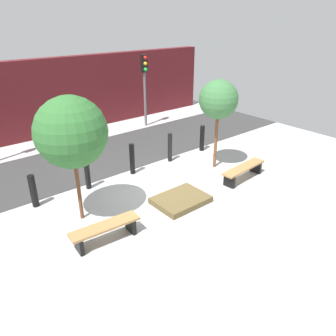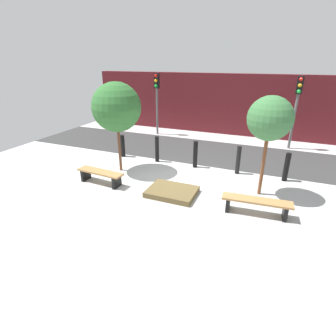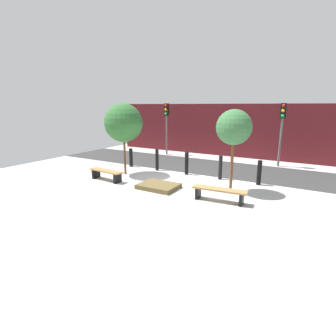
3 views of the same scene
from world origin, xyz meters
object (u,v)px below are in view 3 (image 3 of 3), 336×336
at_px(planter_bed, 159,186).
at_px(bollard_right, 220,168).
at_px(bollard_center, 187,163).
at_px(tree_behind_left_bench, 124,123).
at_px(bench_left, 106,173).
at_px(bollard_far_left, 131,158).
at_px(tree_behind_right_bench, 234,128).
at_px(bench_right, 219,192).
at_px(bollard_left, 157,160).
at_px(bollard_far_right, 259,173).
at_px(traffic_light_mid_west, 282,123).
at_px(traffic_light_west, 167,119).

relative_size(planter_bed, bollard_right, 1.42).
xyz_separation_m(planter_bed, bollard_right, (1.68, 2.52, 0.45)).
distance_m(bollard_center, bollard_right, 1.68).
bearing_deg(tree_behind_left_bench, bench_left, -90.00).
bearing_deg(bollard_far_left, bollard_right, 0.00).
bearing_deg(bollard_center, planter_bed, -90.00).
relative_size(tree_behind_right_bench, bollard_center, 2.88).
xyz_separation_m(bollard_far_left, bollard_center, (3.36, 0.00, 0.05)).
bearing_deg(bench_right, bollard_left, 143.33).
height_order(bollard_far_right, traffic_light_mid_west, traffic_light_mid_west).
xyz_separation_m(planter_bed, bollard_far_left, (-3.36, 2.52, 0.40)).
xyz_separation_m(bench_left, bench_right, (5.20, 0.00, 0.00)).
distance_m(bench_left, traffic_light_mid_west, 9.39).
bearing_deg(bollard_far_right, traffic_light_mid_west, 87.42).
xyz_separation_m(bollard_right, traffic_light_mid_west, (1.86, 4.10, 1.79)).
bearing_deg(bollard_right, bench_left, -147.58).
height_order(bench_left, tree_behind_right_bench, tree_behind_right_bench).
distance_m(planter_bed, tree_behind_right_bench, 3.68).
xyz_separation_m(bollard_left, bollard_right, (3.36, 0.00, -0.01)).
xyz_separation_m(planter_bed, bollard_center, (0.00, 2.52, 0.45)).
bearing_deg(planter_bed, traffic_light_mid_west, 61.83).
height_order(tree_behind_right_bench, traffic_light_west, traffic_light_west).
bearing_deg(traffic_light_west, bollard_far_right, -30.71).
bearing_deg(bollard_left, tree_behind_right_bench, -18.26).
bearing_deg(bollard_far_left, planter_bed, -36.86).
relative_size(planter_bed, traffic_light_mid_west, 0.46).
distance_m(tree_behind_left_bench, bollard_far_right, 6.42).
xyz_separation_m(bench_right, bollard_right, (-0.92, 2.72, 0.20)).
height_order(bench_left, planter_bed, bench_left).
bearing_deg(bollard_far_left, bench_left, -74.41).
bearing_deg(traffic_light_mid_west, bench_left, -132.03).
relative_size(bench_left, bollard_right, 1.62).
xyz_separation_m(bollard_center, bollard_far_right, (3.36, 0.00, -0.02)).
relative_size(bollard_right, traffic_light_mid_west, 0.32).
xyz_separation_m(bollard_far_left, bollard_right, (5.04, 0.00, 0.05)).
bearing_deg(planter_bed, bollard_far_left, 143.14).
relative_size(bench_right, bollard_far_right, 1.84).
xyz_separation_m(traffic_light_west, traffic_light_mid_west, (7.09, -0.00, -0.00)).
relative_size(bollard_far_right, traffic_light_west, 0.31).
xyz_separation_m(bench_left, bollard_left, (0.92, 2.72, 0.21)).
distance_m(bench_left, bollard_right, 5.07).
xyz_separation_m(planter_bed, tree_behind_right_bench, (2.60, 1.11, 2.36)).
relative_size(tree_behind_right_bench, bollard_right, 2.88).
bearing_deg(tree_behind_right_bench, traffic_light_west, 138.11).
distance_m(planter_bed, tree_behind_left_bench, 3.68).
bearing_deg(bench_left, bollard_far_left, 109.83).
bearing_deg(bollard_left, tree_behind_left_bench, -123.11).
bearing_deg(tree_behind_left_bench, bollard_left, 56.89).
distance_m(bollard_left, bollard_center, 1.68).
relative_size(bollard_right, traffic_light_west, 0.32).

